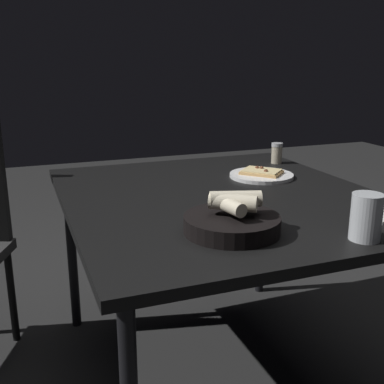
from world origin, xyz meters
TOP-DOWN VIEW (x-y plane):
  - ground at (0.00, 0.00)m, footprint 8.00×8.00m
  - dining_table at (0.00, 0.00)m, footprint 1.04×1.18m
  - pizza_plate at (-0.24, -0.17)m, footprint 0.25×0.25m
  - bread_basket at (0.13, 0.34)m, footprint 0.26×0.26m
  - beer_glass at (-0.17, 0.51)m, footprint 0.08×0.08m
  - pepper_shaker at (-0.43, -0.37)m, footprint 0.05×0.05m

SIDE VIEW (x-z plane):
  - ground at x=0.00m, z-range 0.00..0.00m
  - dining_table at x=0.00m, z-range 0.30..1.00m
  - pizza_plate at x=-0.24m, z-range 0.69..0.73m
  - bread_basket at x=0.13m, z-range 0.68..0.79m
  - pepper_shaker at x=-0.43m, z-range 0.70..0.79m
  - beer_glass at x=-0.17m, z-range 0.69..0.81m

